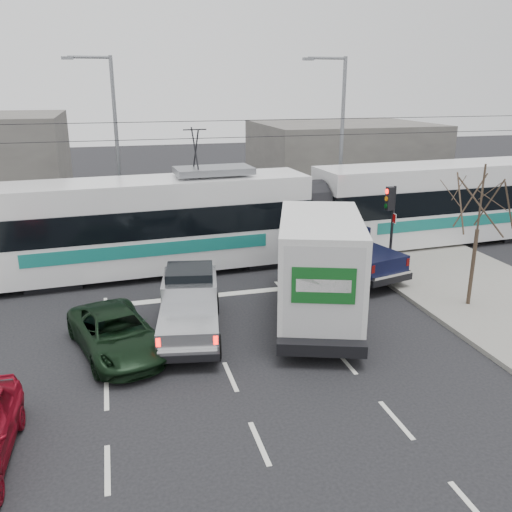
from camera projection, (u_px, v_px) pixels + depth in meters
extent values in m
plane|color=black|center=(289.00, 368.00, 15.31)|extent=(120.00, 120.00, 0.00)
cube|color=#33302D|center=(219.00, 261.00, 24.50)|extent=(60.00, 1.60, 0.03)
cube|color=slate|center=(342.00, 158.00, 39.60)|extent=(12.00, 10.00, 5.00)
cylinder|color=#47382B|center=(472.00, 267.00, 19.03)|extent=(0.14, 0.14, 2.75)
cylinder|color=#47382B|center=(481.00, 197.00, 18.27)|extent=(0.07, 0.07, 2.25)
cylinder|color=black|center=(392.00, 229.00, 22.33)|extent=(0.12, 0.12, 3.60)
cube|color=black|center=(390.00, 199.00, 21.89)|extent=(0.28, 0.28, 0.95)
cylinder|color=#FF0C07|center=(387.00, 191.00, 21.76)|extent=(0.06, 0.20, 0.20)
cylinder|color=orange|center=(387.00, 199.00, 21.85)|extent=(0.06, 0.20, 0.20)
cylinder|color=#05330C|center=(386.00, 206.00, 21.94)|extent=(0.06, 0.20, 0.20)
cube|color=white|center=(394.00, 218.00, 22.04)|extent=(0.02, 0.30, 0.40)
cylinder|color=slate|center=(341.00, 147.00, 28.68)|extent=(0.20, 0.20, 9.00)
cylinder|color=slate|center=(327.00, 58.00, 27.09)|extent=(2.00, 0.14, 0.14)
cube|color=slate|center=(308.00, 59.00, 26.86)|extent=(0.55, 0.25, 0.14)
cylinder|color=slate|center=(117.00, 149.00, 27.66)|extent=(0.20, 0.20, 9.00)
cylinder|color=slate|center=(89.00, 57.00, 26.07)|extent=(2.00, 0.14, 0.14)
cube|color=slate|center=(67.00, 58.00, 25.84)|extent=(0.55, 0.25, 0.14)
cylinder|color=black|center=(216.00, 138.00, 22.83)|extent=(60.00, 0.03, 0.03)
cylinder|color=black|center=(216.00, 121.00, 22.62)|extent=(60.00, 0.03, 0.03)
cube|color=white|center=(146.00, 247.00, 22.80)|extent=(13.96, 3.67, 1.68)
cube|color=black|center=(144.00, 217.00, 22.40)|extent=(14.03, 3.70, 1.14)
cube|color=white|center=(143.00, 193.00, 22.09)|extent=(13.95, 3.55, 1.07)
cube|color=#167068|center=(150.00, 250.00, 21.38)|extent=(9.66, 0.57, 0.53)
cube|color=white|center=(447.00, 220.00, 27.30)|extent=(13.96, 3.67, 1.68)
cube|color=black|center=(449.00, 195.00, 26.90)|extent=(14.03, 3.70, 1.14)
cube|color=white|center=(452.00, 174.00, 26.59)|extent=(13.95, 3.55, 1.07)
cube|color=#167068|center=(467.00, 221.00, 25.88)|extent=(9.66, 0.57, 0.53)
cylinder|color=black|center=(311.00, 210.00, 24.72)|extent=(1.23, 2.84, 2.78)
cube|color=slate|center=(214.00, 170.00, 22.75)|extent=(3.31, 1.92, 0.27)
cube|color=black|center=(54.00, 277.00, 21.95)|extent=(2.28, 2.58, 0.39)
cube|color=black|center=(264.00, 256.00, 24.65)|extent=(2.28, 2.58, 0.39)
cube|color=black|center=(352.00, 247.00, 26.00)|extent=(2.28, 2.58, 0.39)
cube|color=black|center=(504.00, 232.00, 28.70)|extent=(2.28, 2.58, 0.39)
cube|color=black|center=(190.00, 320.00, 17.27)|extent=(2.66, 5.41, 0.22)
cube|color=#B3B5B8|center=(190.00, 291.00, 17.97)|extent=(2.10, 2.45, 1.03)
cube|color=black|center=(190.00, 275.00, 17.89)|extent=(1.77, 1.80, 0.49)
cube|color=#B3B5B8|center=(191.00, 284.00, 19.21)|extent=(1.83, 1.21, 0.49)
cube|color=#B3B5B8|center=(189.00, 325.00, 16.08)|extent=(2.13, 2.60, 0.58)
cube|color=silver|center=(187.00, 354.00, 14.88)|extent=(1.65, 0.44, 0.16)
cube|color=#FF0C07|center=(158.00, 342.00, 14.81)|extent=(0.14, 0.09, 0.25)
cube|color=#FF0C07|center=(216.00, 340.00, 14.94)|extent=(0.14, 0.09, 0.25)
cylinder|color=black|center=(168.00, 305.00, 18.82)|extent=(0.37, 0.75, 0.71)
cylinder|color=black|center=(215.00, 303.00, 18.95)|extent=(0.37, 0.75, 0.71)
cylinder|color=black|center=(160.00, 349.00, 15.67)|extent=(0.37, 0.75, 0.71)
cylinder|color=black|center=(217.00, 347.00, 15.81)|extent=(0.37, 0.75, 0.71)
cube|color=black|center=(317.00, 301.00, 18.54)|extent=(4.82, 7.79, 0.37)
cube|color=white|center=(316.00, 252.00, 20.93)|extent=(2.85, 2.46, 1.68)
cube|color=black|center=(316.00, 235.00, 20.88)|extent=(2.35, 1.80, 0.63)
cube|color=silver|center=(320.00, 265.00, 17.37)|extent=(4.04, 5.57, 3.11)
cube|color=silver|center=(323.00, 294.00, 15.01)|extent=(2.12, 0.79, 2.73)
cube|color=#12501B|center=(324.00, 286.00, 14.88)|extent=(1.68, 0.60, 1.06)
cube|color=black|center=(321.00, 351.00, 15.28)|extent=(2.23, 1.00, 0.19)
cylinder|color=black|center=(286.00, 279.00, 20.89)|extent=(0.61, 1.00, 0.95)
cylinder|color=black|center=(344.00, 281.00, 20.74)|extent=(0.61, 1.00, 0.95)
cylinder|color=black|center=(283.00, 327.00, 16.68)|extent=(0.65, 1.10, 1.05)
cylinder|color=black|center=(356.00, 329.00, 16.52)|extent=(0.65, 1.10, 1.05)
cube|color=black|center=(348.00, 261.00, 22.67)|extent=(3.25, 5.67, 0.27)
cube|color=black|center=(335.00, 239.00, 23.24)|extent=(2.44, 2.66, 1.23)
cube|color=black|center=(334.00, 224.00, 23.13)|extent=(2.03, 1.97, 0.59)
cube|color=black|center=(317.00, 237.00, 24.37)|extent=(2.06, 1.40, 0.59)
cube|color=black|center=(368.00, 259.00, 21.56)|extent=(2.48, 2.81, 0.70)
cube|color=silver|center=(392.00, 276.00, 20.50)|extent=(1.81, 0.64, 0.19)
cube|color=#590505|center=(373.00, 269.00, 20.06)|extent=(0.17, 0.12, 0.30)
cube|color=#590505|center=(407.00, 262.00, 20.88)|extent=(0.17, 0.12, 0.30)
cylinder|color=black|center=(307.00, 257.00, 23.71)|extent=(0.50, 0.90, 0.86)
cylinder|color=black|center=(340.00, 251.00, 24.56)|extent=(0.50, 0.90, 0.86)
cylinder|color=black|center=(358.00, 281.00, 20.87)|extent=(0.50, 0.90, 0.86)
cylinder|color=black|center=(393.00, 273.00, 21.73)|extent=(0.50, 0.90, 0.86)
imported|color=black|center=(116.00, 333.00, 16.05)|extent=(3.19, 4.89, 1.25)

